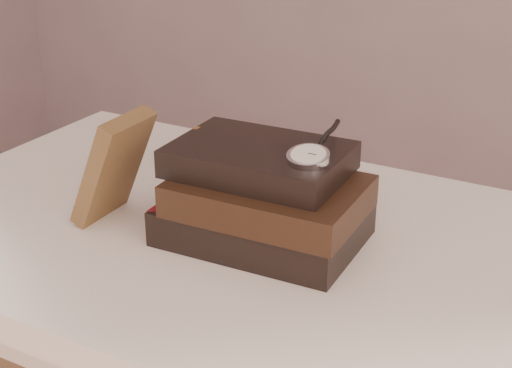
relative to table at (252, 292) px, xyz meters
The scene contains 5 objects.
table is the anchor object (origin of this frame).
book_stack 0.15m from the table, 21.67° to the right, with size 0.26×0.18×0.12m.
journal 0.25m from the table, 162.88° to the right, with size 0.02×0.10×0.16m, color #48321B.
pocket_watch 0.24m from the table, ahead, with size 0.05×0.15×0.02m.
eyeglasses 0.19m from the table, 133.82° to the left, with size 0.11×0.12×0.05m.
Camera 1 is at (0.43, -0.42, 1.21)m, focal length 53.24 mm.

